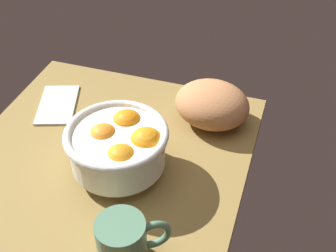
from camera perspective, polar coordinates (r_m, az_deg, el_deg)
The scene contains 5 objects.
ground_plane at distance 92.32cm, azimuth -8.84°, elevation -6.21°, with size 66.92×57.43×3.00cm, color olive.
fruit_bowl at distance 85.90cm, azimuth -6.14°, elevation -2.46°, with size 19.85×19.85×11.23cm.
bread_loaf at distance 99.04cm, azimuth 5.62°, elevation 2.76°, with size 16.58×14.29×9.33cm, color #BD7D4E.
napkin_folded at distance 108.74cm, azimuth -13.88°, elevation 2.77°, with size 14.71×8.41×0.96cm, color #B4C3C4.
mug at distance 74.17cm, azimuth -5.61°, elevation -14.43°, with size 9.24×11.31×9.05cm.
Camera 1 is at (-55.09, -32.55, 65.04)cm, focal length 47.97 mm.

